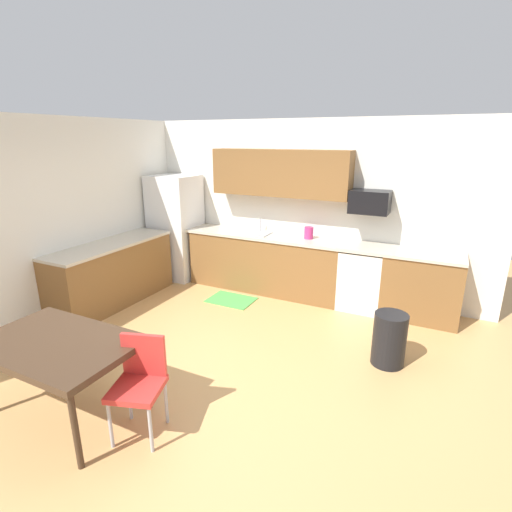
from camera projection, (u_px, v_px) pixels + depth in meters
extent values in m
plane|color=tan|center=(216.00, 366.00, 4.31)|extent=(12.00, 12.00, 0.00)
cube|color=white|center=(302.00, 208.00, 6.18)|extent=(5.80, 0.10, 2.70)
cube|color=white|center=(39.00, 224.00, 5.04)|extent=(0.10, 5.80, 2.70)
cube|color=brown|center=(265.00, 263.00, 6.35)|extent=(2.54, 0.60, 0.90)
cube|color=brown|center=(421.00, 287.00, 5.35)|extent=(1.01, 0.60, 0.90)
cube|color=brown|center=(113.00, 275.00, 5.84)|extent=(0.60, 2.00, 0.90)
cube|color=beige|center=(293.00, 239.00, 6.01)|extent=(4.80, 0.64, 0.04)
cube|color=beige|center=(110.00, 244.00, 5.70)|extent=(0.64, 2.00, 0.04)
cube|color=brown|center=(280.00, 173.00, 5.96)|extent=(2.20, 0.34, 0.70)
cube|color=white|center=(176.00, 227.00, 6.87)|extent=(0.76, 0.70, 1.80)
cube|color=white|center=(362.00, 279.00, 5.69)|extent=(0.60, 0.60, 0.88)
cube|color=black|center=(364.00, 249.00, 5.56)|extent=(0.60, 0.60, 0.03)
cube|color=black|center=(370.00, 202.00, 5.45)|extent=(0.54, 0.36, 0.32)
cube|color=#A5A8AD|center=(255.00, 237.00, 6.30)|extent=(0.48, 0.40, 0.14)
cylinder|color=#B2B5BA|center=(260.00, 225.00, 6.41)|extent=(0.02, 0.02, 0.24)
cube|color=#422D1E|center=(56.00, 344.00, 3.39)|extent=(1.40, 0.90, 0.06)
cylinder|color=#422D1E|center=(76.00, 431.00, 2.89)|extent=(0.05, 0.05, 0.67)
cylinder|color=#422D1E|center=(53.00, 344.00, 4.10)|extent=(0.05, 0.05, 0.67)
cylinder|color=#422D1E|center=(147.00, 376.00, 3.56)|extent=(0.05, 0.05, 0.67)
cube|color=red|center=(137.00, 389.00, 3.19)|extent=(0.50, 0.50, 0.05)
cube|color=red|center=(144.00, 356.00, 3.30)|extent=(0.37, 0.16, 0.40)
cylinder|color=#B2B2B7|center=(110.00, 425.00, 3.12)|extent=(0.03, 0.03, 0.42)
cylinder|color=#B2B2B7|center=(151.00, 430.00, 3.08)|extent=(0.03, 0.03, 0.42)
cylinder|color=#B2B2B7|center=(129.00, 398.00, 3.44)|extent=(0.03, 0.03, 0.42)
cylinder|color=#B2B2B7|center=(166.00, 402.00, 3.40)|extent=(0.03, 0.03, 0.42)
cylinder|color=black|center=(389.00, 339.00, 4.27)|extent=(0.36, 0.36, 0.60)
cube|color=#4CA54C|center=(231.00, 300.00, 6.04)|extent=(0.70, 0.50, 0.01)
cylinder|color=#CC3372|center=(309.00, 233.00, 5.93)|extent=(0.14, 0.14, 0.20)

